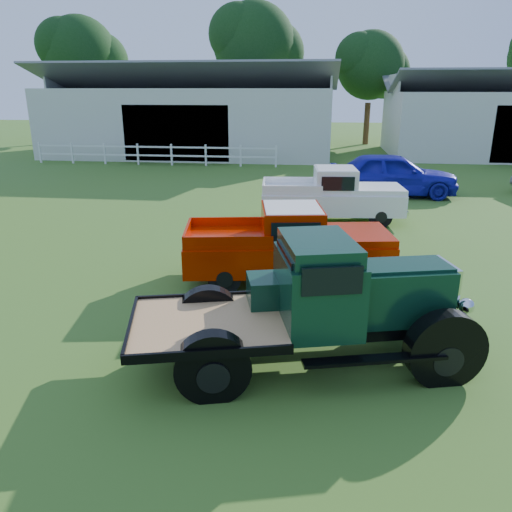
% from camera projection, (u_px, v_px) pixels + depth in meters
% --- Properties ---
extents(ground, '(120.00, 120.00, 0.00)m').
position_uv_depth(ground, '(237.00, 331.00, 9.08)').
color(ground, '#406E28').
extents(shed_left, '(18.80, 10.20, 5.60)m').
position_uv_depth(shed_left, '(195.00, 110.00, 33.46)').
color(shed_left, silver).
rests_on(shed_left, ground).
extents(fence_rail, '(14.20, 0.16, 1.20)m').
position_uv_depth(fence_rail, '(155.00, 154.00, 28.63)').
color(fence_rail, white).
rests_on(fence_rail, ground).
extents(tree_a, '(6.30, 6.30, 10.50)m').
position_uv_depth(tree_a, '(82.00, 75.00, 40.54)').
color(tree_a, black).
rests_on(tree_a, ground).
extents(tree_b, '(6.90, 6.90, 11.50)m').
position_uv_depth(tree_b, '(254.00, 68.00, 39.69)').
color(tree_b, black).
rests_on(tree_b, ground).
extents(tree_c, '(5.40, 5.40, 9.00)m').
position_uv_depth(tree_c, '(369.00, 84.00, 38.10)').
color(tree_c, black).
rests_on(tree_c, ground).
extents(vintage_flatbed, '(5.57, 3.29, 2.07)m').
position_uv_depth(vintage_flatbed, '(310.00, 303.00, 7.73)').
color(vintage_flatbed, '#0E3323').
rests_on(vintage_flatbed, ground).
extents(red_pickup, '(4.99, 2.54, 1.74)m').
position_uv_depth(red_pickup, '(287.00, 244.00, 11.26)').
color(red_pickup, '#B81B00').
rests_on(red_pickup, ground).
extents(white_pickup, '(4.86, 2.21, 1.74)m').
position_uv_depth(white_pickup, '(332.00, 195.00, 16.32)').
color(white_pickup, white).
rests_on(white_pickup, ground).
extents(misc_car_blue, '(5.21, 2.24, 1.75)m').
position_uv_depth(misc_car_blue, '(392.00, 174.00, 20.31)').
color(misc_car_blue, '#1819AA').
rests_on(misc_car_blue, ground).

